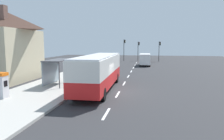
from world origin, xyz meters
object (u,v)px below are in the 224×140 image
recycling_bin_blue (80,79)px  traffic_light_median (138,48)px  recycling_bin_red (82,77)px  recycling_bin_green (84,76)px  bus (99,70)px  bus_shelter (56,65)px  sedan_near (146,56)px  sedan_far (146,58)px  traffic_light_far_side (124,47)px  ticket_machine (2,85)px  white_van (145,59)px  traffic_light_near_side (159,48)px

recycling_bin_blue → traffic_light_median: traffic_light_median is taller
recycling_bin_red → recycling_bin_green: bearing=90.0°
bus → bus_shelter: (-4.70, 1.09, 0.25)m
bus → sedan_near: bus is taller
sedan_far → traffic_light_median: 3.70m
traffic_light_far_side → traffic_light_median: traffic_light_far_side is taller
sedan_far → recycling_bin_green: size_ratio=4.70×
sedan_near → recycling_bin_red: 39.11m
sedan_near → ticket_machine: size_ratio=2.27×
recycling_bin_red → recycling_bin_green: 0.70m
bus → traffic_light_far_side: traffic_light_far_side is taller
white_van → recycling_bin_green: (-6.40, -19.28, -0.69)m
sedan_near → sedan_far: bearing=-90.0°
white_van → traffic_light_median: 12.20m
sedan_near → recycling_bin_green: 38.42m
bus → sedan_near: size_ratio=2.51×
recycling_bin_red → traffic_light_median: 32.33m
white_van → recycling_bin_green: 20.33m
bus → sedan_near: 41.50m
recycling_bin_green → bus_shelter: size_ratio=0.24×
sedan_far → ticket_machine: (-10.33, -37.38, 0.38)m
bus → ticket_machine: 7.98m
bus → recycling_bin_blue: size_ratio=11.62×
recycling_bin_blue → traffic_light_median: (4.60, 32.60, 2.55)m
sedan_far → traffic_light_far_side: traffic_light_far_side is taller
recycling_bin_red → bus_shelter: bus_shelter is taller
recycling_bin_blue → traffic_light_median: 33.02m
white_van → recycling_bin_blue: white_van is taller
white_van → traffic_light_far_side: traffic_light_far_side is taller
bus → ticket_machine: size_ratio=5.69×
sedan_far → traffic_light_near_side: size_ratio=0.93×
bus → traffic_light_median: 34.72m
white_van → ticket_machine: bearing=-110.4°
white_van → bus: bearing=-99.8°
recycling_bin_green → recycling_bin_blue: bearing=-90.0°
sedan_near → ticket_machine: (-10.33, -46.11, 0.38)m
recycling_bin_green → traffic_light_median: 31.64m
traffic_light_near_side → bus_shelter: 34.11m
recycling_bin_red → traffic_light_median: (4.60, 31.90, 2.55)m
ticket_machine → traffic_light_median: bearing=77.9°
recycling_bin_red → traffic_light_far_side: 31.25m
ticket_machine → traffic_light_median: (8.43, 39.45, 2.04)m
traffic_light_near_side → traffic_light_far_side: 8.65m
ticket_machine → traffic_light_median: 40.39m
sedan_near → ticket_machine: bearing=-102.6°
bus → recycling_bin_green: 4.40m
bus_shelter → sedan_far: bearing=74.5°
sedan_far → recycling_bin_green: 29.85m
bus → traffic_light_near_side: (7.21, 33.03, 1.37)m
recycling_bin_green → recycling_bin_red: bearing=-90.0°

